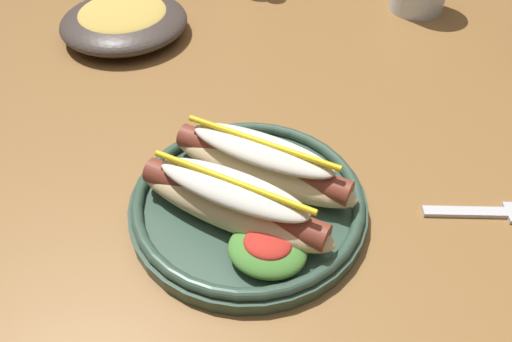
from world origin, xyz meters
The scene contains 4 objects.
dining_table centered at (0.00, 0.00, 0.64)m, with size 1.20×0.93×0.74m.
hot_dog_plate centered at (-0.06, -0.18, 0.77)m, with size 0.24×0.24×0.08m.
fork centered at (0.18, -0.11, 0.74)m, with size 0.12×0.05×0.00m.
side_bowl centered at (-0.34, 0.12, 0.76)m, with size 0.19×0.19×0.05m.
Camera 1 is at (0.04, -0.51, 1.14)m, focal length 35.64 mm.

